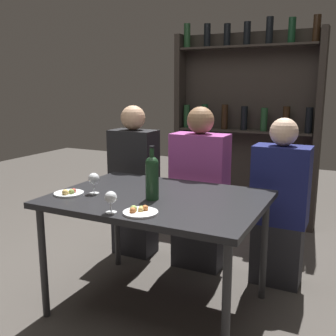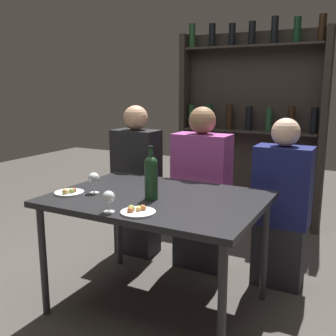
{
  "view_description": "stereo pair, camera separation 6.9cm",
  "coord_description": "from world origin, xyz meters",
  "px_view_note": "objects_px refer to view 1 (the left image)",
  "views": [
    {
      "loc": [
        1.07,
        -2.05,
        1.4
      ],
      "look_at": [
        0.0,
        0.14,
        0.89
      ],
      "focal_mm": 42.0,
      "sensor_mm": 36.0,
      "label": 1
    },
    {
      "loc": [
        1.14,
        -2.02,
        1.4
      ],
      "look_at": [
        0.0,
        0.14,
        0.89
      ],
      "focal_mm": 42.0,
      "sensor_mm": 36.0,
      "label": 2
    }
  ],
  "objects_px": {
    "wine_glass_0": "(94,179)",
    "food_plate_1": "(140,211)",
    "seated_person_right": "(279,208)",
    "seated_person_center": "(199,194)",
    "food_plate_0": "(69,193)",
    "seated_person_left": "(134,185)",
    "wine_glass_1": "(111,198)",
    "wine_bottle": "(153,176)"
  },
  "relations": [
    {
      "from": "wine_glass_0",
      "to": "seated_person_left",
      "type": "distance_m",
      "value": 0.85
    },
    {
      "from": "wine_glass_1",
      "to": "food_plate_0",
      "type": "relative_size",
      "value": 0.64
    },
    {
      "from": "wine_bottle",
      "to": "seated_person_left",
      "type": "height_order",
      "value": "seated_person_left"
    },
    {
      "from": "wine_glass_0",
      "to": "seated_person_center",
      "type": "bearing_deg",
      "value": 63.44
    },
    {
      "from": "wine_glass_1",
      "to": "wine_glass_0",
      "type": "bearing_deg",
      "value": 138.97
    },
    {
      "from": "wine_bottle",
      "to": "wine_glass_1",
      "type": "xyz_separation_m",
      "value": [
        -0.08,
        -0.32,
        -0.06
      ]
    },
    {
      "from": "wine_bottle",
      "to": "seated_person_center",
      "type": "height_order",
      "value": "seated_person_center"
    },
    {
      "from": "seated_person_right",
      "to": "seated_person_center",
      "type": "bearing_deg",
      "value": -180.0
    },
    {
      "from": "food_plate_0",
      "to": "seated_person_left",
      "type": "xyz_separation_m",
      "value": [
        -0.06,
        0.88,
        -0.16
      ]
    },
    {
      "from": "food_plate_1",
      "to": "seated_person_left",
      "type": "bearing_deg",
      "value": 122.52
    },
    {
      "from": "wine_glass_0",
      "to": "wine_glass_1",
      "type": "bearing_deg",
      "value": -41.03
    },
    {
      "from": "wine_glass_1",
      "to": "food_plate_1",
      "type": "bearing_deg",
      "value": 20.7
    },
    {
      "from": "seated_person_left",
      "to": "seated_person_center",
      "type": "distance_m",
      "value": 0.58
    },
    {
      "from": "wine_glass_1",
      "to": "food_plate_1",
      "type": "relative_size",
      "value": 0.63
    },
    {
      "from": "wine_glass_1",
      "to": "seated_person_center",
      "type": "xyz_separation_m",
      "value": [
        0.08,
        1.06,
        -0.23
      ]
    },
    {
      "from": "wine_bottle",
      "to": "food_plate_0",
      "type": "relative_size",
      "value": 1.74
    },
    {
      "from": "wine_bottle",
      "to": "seated_person_right",
      "type": "xyz_separation_m",
      "value": [
        0.61,
        0.74,
        -0.32
      ]
    },
    {
      "from": "wine_glass_1",
      "to": "seated_person_center",
      "type": "height_order",
      "value": "seated_person_center"
    },
    {
      "from": "wine_glass_0",
      "to": "food_plate_1",
      "type": "bearing_deg",
      "value": -25.46
    },
    {
      "from": "food_plate_1",
      "to": "seated_person_left",
      "type": "height_order",
      "value": "seated_person_left"
    },
    {
      "from": "food_plate_1",
      "to": "wine_glass_1",
      "type": "bearing_deg",
      "value": -159.3
    },
    {
      "from": "seated_person_right",
      "to": "wine_bottle",
      "type": "bearing_deg",
      "value": -129.36
    },
    {
      "from": "wine_glass_0",
      "to": "wine_glass_1",
      "type": "relative_size",
      "value": 1.12
    },
    {
      "from": "wine_glass_0",
      "to": "food_plate_1",
      "type": "distance_m",
      "value": 0.51
    },
    {
      "from": "wine_glass_0",
      "to": "wine_glass_1",
      "type": "xyz_separation_m",
      "value": [
        0.31,
        -0.27,
        -0.01
      ]
    },
    {
      "from": "wine_glass_1",
      "to": "seated_person_right",
      "type": "xyz_separation_m",
      "value": [
        0.69,
        1.06,
        -0.26
      ]
    },
    {
      "from": "wine_glass_0",
      "to": "seated_person_right",
      "type": "height_order",
      "value": "seated_person_right"
    },
    {
      "from": "seated_person_center",
      "to": "wine_glass_0",
      "type": "bearing_deg",
      "value": -116.56
    },
    {
      "from": "wine_glass_0",
      "to": "food_plate_1",
      "type": "relative_size",
      "value": 0.7
    },
    {
      "from": "seated_person_center",
      "to": "seated_person_right",
      "type": "height_order",
      "value": "seated_person_center"
    },
    {
      "from": "wine_glass_0",
      "to": "seated_person_right",
      "type": "relative_size",
      "value": 0.11
    },
    {
      "from": "seated_person_left",
      "to": "food_plate_1",
      "type": "bearing_deg",
      "value": -57.48
    },
    {
      "from": "food_plate_0",
      "to": "seated_person_center",
      "type": "bearing_deg",
      "value": 59.52
    },
    {
      "from": "food_plate_1",
      "to": "wine_glass_0",
      "type": "bearing_deg",
      "value": 154.54
    },
    {
      "from": "wine_bottle",
      "to": "seated_person_left",
      "type": "distance_m",
      "value": 0.98
    },
    {
      "from": "wine_glass_1",
      "to": "seated_person_left",
      "type": "height_order",
      "value": "seated_person_left"
    },
    {
      "from": "wine_glass_1",
      "to": "food_plate_1",
      "type": "xyz_separation_m",
      "value": [
        0.14,
        0.05,
        -0.07
      ]
    },
    {
      "from": "wine_glass_1",
      "to": "seated_person_right",
      "type": "bearing_deg",
      "value": 57.04
    },
    {
      "from": "food_plate_0",
      "to": "wine_glass_1",
      "type": "bearing_deg",
      "value": -22.4
    },
    {
      "from": "wine_glass_0",
      "to": "wine_glass_1",
      "type": "distance_m",
      "value": 0.41
    },
    {
      "from": "food_plate_0",
      "to": "seated_person_center",
      "type": "xyz_separation_m",
      "value": [
        0.52,
        0.88,
        -0.16
      ]
    },
    {
      "from": "food_plate_1",
      "to": "seated_person_center",
      "type": "bearing_deg",
      "value": 93.44
    }
  ]
}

